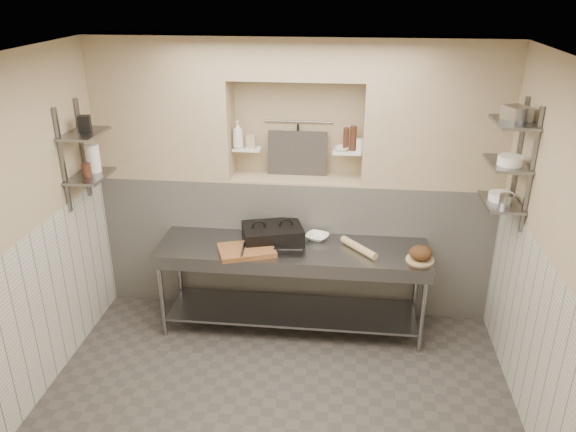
# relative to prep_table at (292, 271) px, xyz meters

# --- Properties ---
(floor) EXTENTS (4.00, 3.90, 0.10)m
(floor) POSITION_rel_prep_table_xyz_m (-0.02, -1.18, -0.69)
(floor) COLOR #45413D
(floor) RESTS_ON ground
(ceiling) EXTENTS (4.00, 3.90, 0.10)m
(ceiling) POSITION_rel_prep_table_xyz_m (-0.02, -1.18, 2.21)
(ceiling) COLOR silver
(ceiling) RESTS_ON ground
(wall_left) EXTENTS (0.10, 3.90, 2.80)m
(wall_left) POSITION_rel_prep_table_xyz_m (-2.07, -1.18, 0.76)
(wall_left) COLOR tan
(wall_left) RESTS_ON ground
(wall_right) EXTENTS (0.10, 3.90, 2.80)m
(wall_right) POSITION_rel_prep_table_xyz_m (2.03, -1.18, 0.76)
(wall_right) COLOR tan
(wall_right) RESTS_ON ground
(wall_back) EXTENTS (4.00, 0.10, 2.80)m
(wall_back) POSITION_rel_prep_table_xyz_m (-0.02, 0.82, 0.76)
(wall_back) COLOR tan
(wall_back) RESTS_ON ground
(backwall_lower) EXTENTS (4.00, 0.40, 1.40)m
(backwall_lower) POSITION_rel_prep_table_xyz_m (-0.02, 0.57, 0.06)
(backwall_lower) COLOR silver
(backwall_lower) RESTS_ON floor
(alcove_sill) EXTENTS (1.30, 0.40, 0.02)m
(alcove_sill) POSITION_rel_prep_table_xyz_m (-0.02, 0.57, 0.77)
(alcove_sill) COLOR tan
(alcove_sill) RESTS_ON backwall_lower
(backwall_pillar_left) EXTENTS (1.35, 0.40, 1.40)m
(backwall_pillar_left) POSITION_rel_prep_table_xyz_m (-1.34, 0.57, 1.46)
(backwall_pillar_left) COLOR tan
(backwall_pillar_left) RESTS_ON backwall_lower
(backwall_pillar_right) EXTENTS (1.35, 0.40, 1.40)m
(backwall_pillar_right) POSITION_rel_prep_table_xyz_m (1.31, 0.57, 1.46)
(backwall_pillar_right) COLOR tan
(backwall_pillar_right) RESTS_ON backwall_lower
(backwall_header) EXTENTS (1.30, 0.40, 0.40)m
(backwall_header) POSITION_rel_prep_table_xyz_m (-0.02, 0.57, 1.96)
(backwall_header) COLOR tan
(backwall_header) RESTS_ON backwall_lower
(wainscot_left) EXTENTS (0.02, 3.90, 1.40)m
(wainscot_left) POSITION_rel_prep_table_xyz_m (-2.01, -1.18, 0.06)
(wainscot_left) COLOR silver
(wainscot_left) RESTS_ON floor
(wainscot_right) EXTENTS (0.02, 3.90, 1.40)m
(wainscot_right) POSITION_rel_prep_table_xyz_m (1.97, -1.18, 0.06)
(wainscot_right) COLOR silver
(wainscot_right) RESTS_ON floor
(alcove_shelf_left) EXTENTS (0.28, 0.16, 0.02)m
(alcove_shelf_left) POSITION_rel_prep_table_xyz_m (-0.52, 0.57, 1.06)
(alcove_shelf_left) COLOR white
(alcove_shelf_left) RESTS_ON backwall_lower
(alcove_shelf_right) EXTENTS (0.28, 0.16, 0.02)m
(alcove_shelf_right) POSITION_rel_prep_table_xyz_m (0.48, 0.57, 1.06)
(alcove_shelf_right) COLOR white
(alcove_shelf_right) RESTS_ON backwall_lower
(utensil_rail) EXTENTS (0.70, 0.02, 0.02)m
(utensil_rail) POSITION_rel_prep_table_xyz_m (-0.02, 0.74, 1.31)
(utensil_rail) COLOR gray
(utensil_rail) RESTS_ON wall_back
(hanging_steel) EXTENTS (0.02, 0.02, 0.30)m
(hanging_steel) POSITION_rel_prep_table_xyz_m (-0.02, 0.72, 1.14)
(hanging_steel) COLOR black
(hanging_steel) RESTS_ON utensil_rail
(splash_panel) EXTENTS (0.60, 0.08, 0.45)m
(splash_panel) POSITION_rel_prep_table_xyz_m (-0.02, 0.67, 1.00)
(splash_panel) COLOR #383330
(splash_panel) RESTS_ON alcove_sill
(shelf_rail_left_a) EXTENTS (0.03, 0.03, 0.95)m
(shelf_rail_left_a) POSITION_rel_prep_table_xyz_m (-1.99, 0.07, 1.16)
(shelf_rail_left_a) COLOR slate
(shelf_rail_left_a) RESTS_ON wall_left
(shelf_rail_left_b) EXTENTS (0.03, 0.03, 0.95)m
(shelf_rail_left_b) POSITION_rel_prep_table_xyz_m (-1.99, -0.33, 1.16)
(shelf_rail_left_b) COLOR slate
(shelf_rail_left_b) RESTS_ON wall_left
(wall_shelf_left_lower) EXTENTS (0.30, 0.50, 0.02)m
(wall_shelf_left_lower) POSITION_rel_prep_table_xyz_m (-1.86, -0.13, 0.96)
(wall_shelf_left_lower) COLOR slate
(wall_shelf_left_lower) RESTS_ON wall_left
(wall_shelf_left_upper) EXTENTS (0.30, 0.50, 0.03)m
(wall_shelf_left_upper) POSITION_rel_prep_table_xyz_m (-1.86, -0.13, 1.36)
(wall_shelf_left_upper) COLOR slate
(wall_shelf_left_upper) RESTS_ON wall_left
(shelf_rail_right_a) EXTENTS (0.03, 0.03, 1.05)m
(shelf_rail_right_a) POSITION_rel_prep_table_xyz_m (1.96, 0.07, 1.21)
(shelf_rail_right_a) COLOR slate
(shelf_rail_right_a) RESTS_ON wall_right
(shelf_rail_right_b) EXTENTS (0.03, 0.03, 1.05)m
(shelf_rail_right_b) POSITION_rel_prep_table_xyz_m (1.96, -0.33, 1.21)
(shelf_rail_right_b) COLOR slate
(shelf_rail_right_b) RESTS_ON wall_right
(wall_shelf_right_lower) EXTENTS (0.30, 0.50, 0.02)m
(wall_shelf_right_lower) POSITION_rel_prep_table_xyz_m (1.82, -0.13, 0.86)
(wall_shelf_right_lower) COLOR slate
(wall_shelf_right_lower) RESTS_ON wall_right
(wall_shelf_right_mid) EXTENTS (0.30, 0.50, 0.02)m
(wall_shelf_right_mid) POSITION_rel_prep_table_xyz_m (1.82, -0.13, 1.21)
(wall_shelf_right_mid) COLOR slate
(wall_shelf_right_mid) RESTS_ON wall_right
(wall_shelf_right_upper) EXTENTS (0.30, 0.50, 0.03)m
(wall_shelf_right_upper) POSITION_rel_prep_table_xyz_m (1.82, -0.13, 1.56)
(wall_shelf_right_upper) COLOR slate
(wall_shelf_right_upper) RESTS_ON wall_right
(prep_table) EXTENTS (2.60, 0.70, 0.90)m
(prep_table) POSITION_rel_prep_table_xyz_m (0.00, 0.00, 0.00)
(prep_table) COLOR gray
(prep_table) RESTS_ON floor
(panini_press) EXTENTS (0.66, 0.56, 0.15)m
(panini_press) POSITION_rel_prep_table_xyz_m (-0.21, 0.13, 0.33)
(panini_press) COLOR black
(panini_press) RESTS_ON prep_table
(cutting_board) EXTENTS (0.61, 0.52, 0.05)m
(cutting_board) POSITION_rel_prep_table_xyz_m (-0.42, -0.15, 0.28)
(cutting_board) COLOR brown
(cutting_board) RESTS_ON prep_table
(knife_blade) EXTENTS (0.28, 0.06, 0.01)m
(knife_blade) POSITION_rel_prep_table_xyz_m (-0.03, -0.13, 0.31)
(knife_blade) COLOR gray
(knife_blade) RESTS_ON cutting_board
(tongs) EXTENTS (0.05, 0.27, 0.03)m
(tongs) POSITION_rel_prep_table_xyz_m (-0.44, -0.20, 0.32)
(tongs) COLOR gray
(tongs) RESTS_ON cutting_board
(mixing_bowl) EXTENTS (0.28, 0.28, 0.05)m
(mixing_bowl) POSITION_rel_prep_table_xyz_m (0.22, 0.21, 0.28)
(mixing_bowl) COLOR white
(mixing_bowl) RESTS_ON prep_table
(rolling_pin) EXTENTS (0.35, 0.40, 0.07)m
(rolling_pin) POSITION_rel_prep_table_xyz_m (0.63, 0.00, 0.29)
(rolling_pin) COLOR tan
(rolling_pin) RESTS_ON prep_table
(bread_board) EXTENTS (0.26, 0.26, 0.01)m
(bread_board) POSITION_rel_prep_table_xyz_m (1.19, -0.13, 0.27)
(bread_board) COLOR tan
(bread_board) RESTS_ON prep_table
(bread_loaf) EXTENTS (0.21, 0.21, 0.13)m
(bread_loaf) POSITION_rel_prep_table_xyz_m (1.19, -0.13, 0.34)
(bread_loaf) COLOR #4C2D19
(bread_loaf) RESTS_ON bread_board
(bottle_soap) EXTENTS (0.12, 0.12, 0.28)m
(bottle_soap) POSITION_rel_prep_table_xyz_m (-0.60, 0.53, 1.21)
(bottle_soap) COLOR white
(bottle_soap) RESTS_ON alcove_shelf_left
(jar_alcove) EXTENTS (0.09, 0.09, 0.13)m
(jar_alcove) POSITION_rel_prep_table_xyz_m (-0.47, 0.56, 1.14)
(jar_alcove) COLOR tan
(jar_alcove) RESTS_ON alcove_shelf_left
(bowl_alcove) EXTENTS (0.18, 0.18, 0.04)m
(bowl_alcove) POSITION_rel_prep_table_xyz_m (0.43, 0.57, 1.09)
(bowl_alcove) COLOR white
(bowl_alcove) RESTS_ON alcove_shelf_right
(condiment_a) EXTENTS (0.07, 0.07, 0.24)m
(condiment_a) POSITION_rel_prep_table_xyz_m (0.53, 0.59, 1.19)
(condiment_a) COLOR #422116
(condiment_a) RESTS_ON alcove_shelf_right
(condiment_b) EXTENTS (0.06, 0.06, 0.23)m
(condiment_b) POSITION_rel_prep_table_xyz_m (0.47, 0.58, 1.18)
(condiment_b) COLOR #422116
(condiment_b) RESTS_ON alcove_shelf_right
(condiment_c) EXTENTS (0.07, 0.07, 0.13)m
(condiment_c) POSITION_rel_prep_table_xyz_m (0.60, 0.55, 1.13)
(condiment_c) COLOR white
(condiment_c) RESTS_ON alcove_shelf_right
(jug_left) EXTENTS (0.13, 0.13, 0.26)m
(jug_left) POSITION_rel_prep_table_xyz_m (-1.86, -0.03, 1.10)
(jug_left) COLOR white
(jug_left) RESTS_ON wall_shelf_left_lower
(jar_left) EXTENTS (0.08, 0.08, 0.13)m
(jar_left) POSITION_rel_prep_table_xyz_m (-1.86, -0.19, 1.03)
(jar_left) COLOR #422116
(jar_left) RESTS_ON wall_shelf_left_lower
(box_left_upper) EXTENTS (0.12, 0.12, 0.14)m
(box_left_upper) POSITION_rel_prep_table_xyz_m (-1.86, -0.10, 1.44)
(box_left_upper) COLOR black
(box_left_upper) RESTS_ON wall_shelf_left_upper
(bowl_right) EXTENTS (0.21, 0.21, 0.06)m
(bowl_right) POSITION_rel_prep_table_xyz_m (1.82, -0.11, 0.90)
(bowl_right) COLOR white
(bowl_right) RESTS_ON wall_shelf_right_lower
(canister_right) EXTENTS (0.11, 0.11, 0.11)m
(canister_right) POSITION_rel_prep_table_xyz_m (1.82, -0.26, 0.92)
(canister_right) COLOR gray
(canister_right) RESTS_ON wall_shelf_right_lower
(bowl_right_mid) EXTENTS (0.21, 0.21, 0.08)m
(bowl_right_mid) POSITION_rel_prep_table_xyz_m (1.82, -0.21, 1.26)
(bowl_right_mid) COLOR white
(bowl_right_mid) RESTS_ON wall_shelf_right_mid
(basket_right) EXTENTS (0.23, 0.25, 0.13)m
(basket_right) POSITION_rel_prep_table_xyz_m (1.82, -0.17, 1.63)
(basket_right) COLOR gray
(basket_right) RESTS_ON wall_shelf_right_upper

